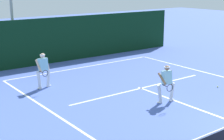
# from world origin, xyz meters

# --- Properties ---
(court_line_baseline_far) EXTENTS (9.26, 0.10, 0.01)m
(court_line_baseline_far) POSITION_xyz_m (0.00, 11.17, 0.00)
(court_line_baseline_far) COLOR white
(court_line_baseline_far) RESTS_ON ground_plane
(court_line_service) EXTENTS (7.55, 0.10, 0.01)m
(court_line_service) POSITION_xyz_m (0.00, 6.22, 0.00)
(court_line_service) COLOR white
(court_line_service) RESTS_ON ground_plane
(court_line_centre) EXTENTS (0.10, 6.40, 0.01)m
(court_line_centre) POSITION_xyz_m (0.00, 3.20, 0.00)
(court_line_centre) COLOR white
(court_line_centre) RESTS_ON ground_plane
(player_near) EXTENTS (0.94, 0.88, 1.53)m
(player_near) POSITION_xyz_m (-0.44, 4.23, 0.84)
(player_near) COLOR silver
(player_near) RESTS_ON ground_plane
(player_far) EXTENTS (0.76, 0.85, 1.62)m
(player_far) POSITION_xyz_m (-3.52, 8.93, 0.89)
(player_far) COLOR silver
(player_far) RESTS_ON ground_plane
(tennis_ball_extra) EXTENTS (0.07, 0.07, 0.07)m
(tennis_ball_extra) POSITION_xyz_m (2.92, 4.22, 0.03)
(tennis_ball_extra) COLOR #D1E033
(tennis_ball_extra) RESTS_ON ground_plane
(back_fence_windscreen) EXTENTS (16.69, 0.12, 2.70)m
(back_fence_windscreen) POSITION_xyz_m (0.00, 13.19, 1.35)
(back_fence_windscreen) COLOR black
(back_fence_windscreen) RESTS_ON ground_plane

